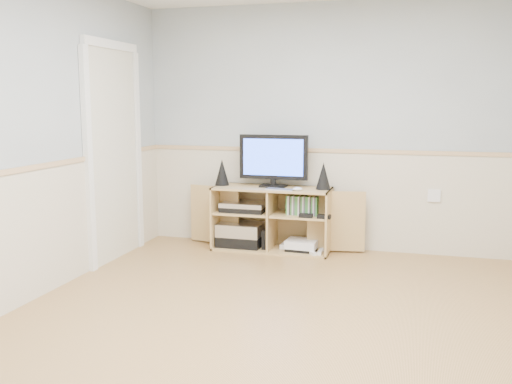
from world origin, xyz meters
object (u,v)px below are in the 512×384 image
Objects in this scene: keyboard at (280,189)px; game_consoles at (301,245)px; media_cabinet at (273,217)px; monitor at (274,159)px.

game_consoles is at bearing 40.65° from keyboard.
media_cabinet is 4.15× the size of game_consoles.
media_cabinet is at bearing 128.17° from keyboard.
media_cabinet is 0.61m from monitor.
game_consoles is at bearing -11.11° from monitor.
keyboard is (0.12, -0.19, 0.32)m from media_cabinet.
monitor is 2.49× the size of keyboard.
media_cabinet is 2.64× the size of monitor.
media_cabinet is at bearing 90.00° from monitor.
game_consoles is (0.19, 0.13, -0.59)m from keyboard.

